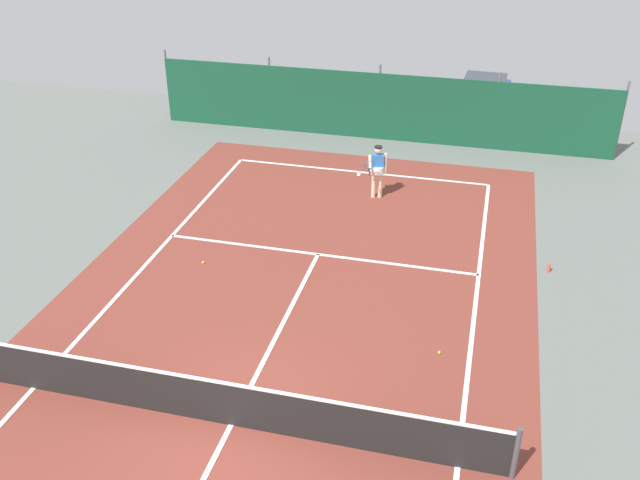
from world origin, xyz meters
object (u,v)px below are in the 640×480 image
(water_bottle, at_px, (549,268))
(tennis_net, at_px, (230,404))
(tennis_ball_midcourt, at_px, (439,352))
(parked_car, at_px, (483,100))
(tennis_player, at_px, (377,168))
(tennis_ball_near_player, at_px, (203,262))

(water_bottle, bearing_deg, tennis_net, -129.63)
(tennis_ball_midcourt, bearing_deg, water_bottle, 59.75)
(parked_car, distance_m, water_bottle, 11.15)
(tennis_net, height_order, tennis_ball_midcourt, tennis_net)
(tennis_player, distance_m, tennis_ball_midcourt, 7.67)
(tennis_net, distance_m, tennis_ball_midcourt, 4.64)
(tennis_net, distance_m, tennis_player, 10.22)
(parked_car, bearing_deg, tennis_net, -98.25)
(parked_car, height_order, water_bottle, parked_car)
(water_bottle, bearing_deg, tennis_ball_midcourt, -120.25)
(tennis_ball_near_player, bearing_deg, water_bottle, 11.56)
(tennis_player, height_order, water_bottle, tennis_player)
(tennis_ball_near_player, bearing_deg, tennis_player, 54.09)
(tennis_player, bearing_deg, water_bottle, 132.54)
(tennis_player, bearing_deg, tennis_ball_midcourt, 95.71)
(tennis_net, bearing_deg, water_bottle, 50.37)
(tennis_ball_midcourt, distance_m, water_bottle, 4.57)
(tennis_net, xyz_separation_m, tennis_ball_midcourt, (3.48, 3.04, -0.48))
(tennis_ball_midcourt, xyz_separation_m, water_bottle, (2.30, 3.95, 0.09))
(tennis_ball_midcourt, xyz_separation_m, parked_car, (0.05, 14.84, 0.81))
(parked_car, bearing_deg, tennis_ball_midcourt, -87.27)
(tennis_ball_midcourt, bearing_deg, tennis_net, -138.91)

